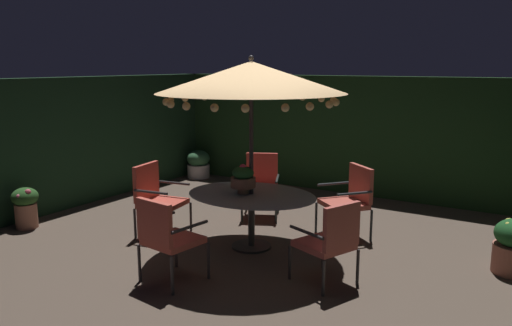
# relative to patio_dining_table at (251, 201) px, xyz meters

# --- Properties ---
(ground_plane) EXTENTS (7.91, 7.61, 0.02)m
(ground_plane) POSITION_rel_patio_dining_table_xyz_m (-0.02, -0.05, -0.65)
(ground_plane) COLOR brown
(hedge_backdrop_rear) EXTENTS (7.91, 0.30, 2.23)m
(hedge_backdrop_rear) POSITION_rel_patio_dining_table_xyz_m (-0.02, 3.60, 0.47)
(hedge_backdrop_rear) COLOR #1A3519
(hedge_backdrop_rear) RESTS_ON ground_plane
(hedge_backdrop_left) EXTENTS (0.30, 7.61, 2.23)m
(hedge_backdrop_left) POSITION_rel_patio_dining_table_xyz_m (-3.82, -0.05, 0.47)
(hedge_backdrop_left) COLOR #19331E
(hedge_backdrop_left) RESTS_ON ground_plane
(patio_dining_table) EXTENTS (1.80, 1.42, 0.75)m
(patio_dining_table) POSITION_rel_patio_dining_table_xyz_m (0.00, 0.00, 0.00)
(patio_dining_table) COLOR #2C2E2C
(patio_dining_table) RESTS_ON ground_plane
(patio_umbrella) EXTENTS (2.47, 2.47, 2.56)m
(patio_umbrella) POSITION_rel_patio_dining_table_xyz_m (0.00, -0.00, 1.64)
(patio_umbrella) COLOR #302E31
(patio_umbrella) RESTS_ON ground_plane
(centerpiece_planter) EXTENTS (0.33, 0.33, 0.40)m
(centerpiece_planter) POSITION_rel_patio_dining_table_xyz_m (-0.09, -0.06, 0.32)
(centerpiece_planter) COLOR #826D51
(centerpiece_planter) RESTS_ON patio_dining_table
(patio_chair_north) EXTENTS (0.77, 0.80, 1.01)m
(patio_chair_north) POSITION_rel_patio_dining_table_xyz_m (-0.66, 1.35, -0.08)
(patio_chair_north) COLOR #292E2C
(patio_chair_north) RESTS_ON ground_plane
(patio_chair_northeast) EXTENTS (0.69, 0.72, 1.03)m
(patio_chair_northeast) POSITION_rel_patio_dining_table_xyz_m (-1.48, -0.24, -0.06)
(patio_chair_northeast) COLOR #302B2B
(patio_chair_northeast) RESTS_ON ground_plane
(patio_chair_east) EXTENTS (0.66, 0.66, 1.00)m
(patio_chair_east) POSITION_rel_patio_dining_table_xyz_m (-0.20, -1.48, -0.07)
(patio_chair_east) COLOR #312C2E
(patio_chair_east) RESTS_ON ground_plane
(patio_chair_southeast) EXTENTS (0.75, 0.74, 0.97)m
(patio_chair_southeast) POSITION_rel_patio_dining_table_xyz_m (1.39, -0.55, -0.10)
(patio_chair_southeast) COLOR #2E2B2C
(patio_chair_southeast) RESTS_ON ground_plane
(patio_chair_south) EXTENTS (0.86, 0.86, 1.02)m
(patio_chair_south) POSITION_rel_patio_dining_table_xyz_m (0.95, 1.15, -0.05)
(patio_chair_south) COLOR #292E32
(patio_chair_south) RESTS_ON ground_plane
(potted_plant_left_far) EXTENTS (0.40, 0.40, 0.62)m
(potted_plant_left_far) POSITION_rel_patio_dining_table_xyz_m (-3.36, -1.08, -0.29)
(potted_plant_left_far) COLOR #9F6750
(potted_plant_left_far) RESTS_ON ground_plane
(potted_plant_back_center) EXTENTS (0.50, 0.50, 0.60)m
(potted_plant_back_center) POSITION_rel_patio_dining_table_xyz_m (-3.31, 3.08, -0.34)
(potted_plant_back_center) COLOR beige
(potted_plant_back_center) RESTS_ON ground_plane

